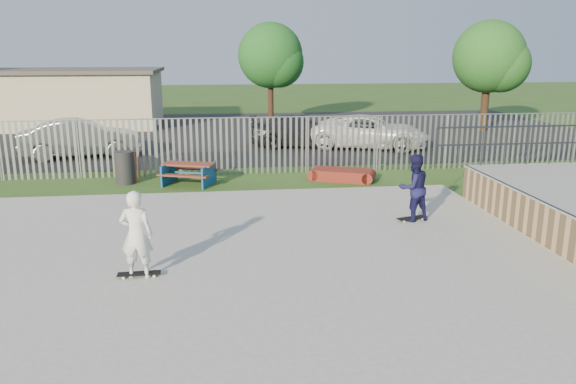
{
  "coord_description": "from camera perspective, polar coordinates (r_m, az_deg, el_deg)",
  "views": [
    {
      "loc": [
        0.59,
        -10.49,
        4.33
      ],
      "look_at": [
        2.1,
        2.0,
        1.1
      ],
      "focal_mm": 35.0,
      "sensor_mm": 36.0,
      "label": 1
    }
  ],
  "objects": [
    {
      "name": "ground",
      "position": [
        11.36,
        -9.44,
        -8.21
      ],
      "size": [
        120.0,
        120.0,
        0.0
      ],
      "primitive_type": "plane",
      "color": "#314E1B",
      "rests_on": "ground"
    },
    {
      "name": "concrete_slab",
      "position": [
        11.33,
        -9.46,
        -7.86
      ],
      "size": [
        15.0,
        12.0,
        0.15
      ],
      "primitive_type": "cube",
      "color": "#979792",
      "rests_on": "ground"
    },
    {
      "name": "fence",
      "position": [
        15.44,
        -5.21,
        1.89
      ],
      "size": [
        26.04,
        16.02,
        2.0
      ],
      "color": "gray",
      "rests_on": "ground"
    },
    {
      "name": "picnic_table",
      "position": [
        18.62,
        -10.02,
        1.86
      ],
      "size": [
        2.01,
        1.83,
        0.7
      ],
      "rotation": [
        0.0,
        0.0,
        -0.33
      ],
      "color": "maroon",
      "rests_on": "ground"
    },
    {
      "name": "funbox",
      "position": [
        19.03,
        5.48,
        1.75
      ],
      "size": [
        2.05,
        1.56,
        0.37
      ],
      "rotation": [
        0.0,
        0.0,
        -0.4
      ],
      "color": "maroon",
      "rests_on": "ground"
    },
    {
      "name": "trash_bin_red",
      "position": [
        19.35,
        -15.97,
        2.34
      ],
      "size": [
        0.56,
        0.56,
        0.94
      ],
      "primitive_type": "cylinder",
      "color": "#B2361B",
      "rests_on": "ground"
    },
    {
      "name": "trash_bin_grey",
      "position": [
        19.17,
        -16.24,
        2.4
      ],
      "size": [
        0.64,
        0.64,
        1.07
      ],
      "primitive_type": "cylinder",
      "color": "black",
      "rests_on": "ground"
    },
    {
      "name": "parking_lot",
      "position": [
        29.81,
        -8.0,
        5.93
      ],
      "size": [
        40.0,
        18.0,
        0.02
      ],
      "primitive_type": "cube",
      "color": "black",
      "rests_on": "ground"
    },
    {
      "name": "car_silver",
      "position": [
        24.3,
        -20.29,
        5.13
      ],
      "size": [
        4.9,
        2.52,
        1.54
      ],
      "primitive_type": "imported",
      "rotation": [
        0.0,
        0.0,
        1.77
      ],
      "color": "#9F9FA4",
      "rests_on": "parking_lot"
    },
    {
      "name": "car_dark",
      "position": [
        25.31,
        1.39,
        6.17
      ],
      "size": [
        4.92,
        2.44,
        1.37
      ],
      "primitive_type": "imported",
      "rotation": [
        0.0,
        0.0,
        1.46
      ],
      "color": "black",
      "rests_on": "parking_lot"
    },
    {
      "name": "car_white",
      "position": [
        25.24,
        8.27,
        6.08
      ],
      "size": [
        5.68,
        3.9,
        1.44
      ],
      "primitive_type": "imported",
      "rotation": [
        0.0,
        0.0,
        1.25
      ],
      "color": "white",
      "rests_on": "parking_lot"
    },
    {
      "name": "building",
      "position": [
        34.68,
        -21.49,
        8.92
      ],
      "size": [
        10.4,
        6.4,
        3.2
      ],
      "color": "beige",
      "rests_on": "ground"
    },
    {
      "name": "tree_mid",
      "position": [
        33.52,
        -1.8,
        13.68
      ],
      "size": [
        3.77,
        3.77,
        5.81
      ],
      "color": "#3A2117",
      "rests_on": "ground"
    },
    {
      "name": "tree_right",
      "position": [
        31.88,
        19.74,
        12.77
      ],
      "size": [
        3.74,
        3.74,
        5.77
      ],
      "color": "#382416",
      "rests_on": "ground"
    },
    {
      "name": "skateboard_a",
      "position": [
        14.4,
        12.47,
        -2.66
      ],
      "size": [
        0.82,
        0.41,
        0.08
      ],
      "rotation": [
        0.0,
        0.0,
        0.28
      ],
      "color": "black",
      "rests_on": "concrete_slab"
    },
    {
      "name": "skateboard_b",
      "position": [
        11.05,
        -14.88,
        -8.12
      ],
      "size": [
        0.81,
        0.23,
        0.08
      ],
      "rotation": [
        0.0,
        0.0,
        0.04
      ],
      "color": "black",
      "rests_on": "concrete_slab"
    },
    {
      "name": "skater_navy",
      "position": [
        14.19,
        12.64,
        0.43
      ],
      "size": [
        0.96,
        0.84,
        1.68
      ],
      "primitive_type": "imported",
      "rotation": [
        0.0,
        0.0,
        3.42
      ],
      "color": "#14133D",
      "rests_on": "concrete_slab"
    },
    {
      "name": "skater_white",
      "position": [
        10.77,
        -15.15,
        -4.18
      ],
      "size": [
        0.66,
        0.48,
        1.68
      ],
      "primitive_type": "imported",
      "rotation": [
        0.0,
        0.0,
        3.0
      ],
      "color": "white",
      "rests_on": "concrete_slab"
    }
  ]
}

